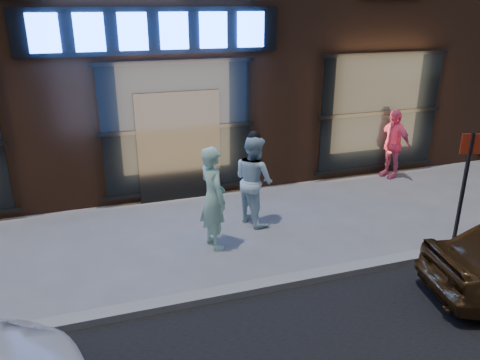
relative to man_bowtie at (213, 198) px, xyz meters
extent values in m
plane|color=slate|center=(-0.12, -1.57, -0.93)|extent=(90.00, 90.00, 0.00)
cube|color=gray|center=(-0.12, -1.57, -0.87)|extent=(60.00, 0.25, 0.12)
cube|color=black|center=(-0.52, 2.38, 2.67)|extent=(5.20, 0.06, 0.90)
cube|color=black|center=(-0.12, 2.35, 0.27)|extent=(1.80, 0.10, 2.40)
cube|color=#FFBF72|center=(-0.12, 2.41, 0.67)|extent=(3.00, 0.04, 2.60)
cube|color=black|center=(-0.12, 2.37, 0.67)|extent=(3.20, 0.06, 2.80)
cube|color=#FFBF72|center=(4.88, 2.41, 0.67)|extent=(3.00, 0.04, 2.60)
cube|color=black|center=(4.88, 2.37, 0.67)|extent=(3.20, 0.06, 2.80)
cube|color=#2659FF|center=(-2.52, 2.31, 2.67)|extent=(0.55, 0.12, 0.70)
cube|color=#2659FF|center=(-1.72, 2.31, 2.67)|extent=(0.55, 0.12, 0.70)
cube|color=#2659FF|center=(-0.92, 2.31, 2.67)|extent=(0.55, 0.12, 0.70)
cube|color=#2659FF|center=(-0.12, 2.31, 2.67)|extent=(0.55, 0.12, 0.70)
cube|color=#2659FF|center=(0.68, 2.31, 2.67)|extent=(0.55, 0.12, 0.70)
cube|color=#2659FF|center=(1.48, 2.31, 2.67)|extent=(0.55, 0.12, 0.70)
imported|color=#C0FDDE|center=(0.00, 0.00, 0.00)|extent=(0.57, 0.75, 1.87)
imported|color=silver|center=(1.02, 0.74, -0.04)|extent=(0.92, 1.04, 1.78)
imported|color=#E65E8A|center=(5.15, 2.13, -0.08)|extent=(0.71, 1.08, 1.71)
cylinder|color=#262628|center=(4.00, -1.46, 0.14)|extent=(0.07, 0.07, 2.15)
cube|color=#B62B14|center=(4.00, -1.46, 1.02)|extent=(0.34, 0.13, 0.34)
camera|label=1|loc=(-1.89, -7.27, 3.18)|focal=35.00mm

